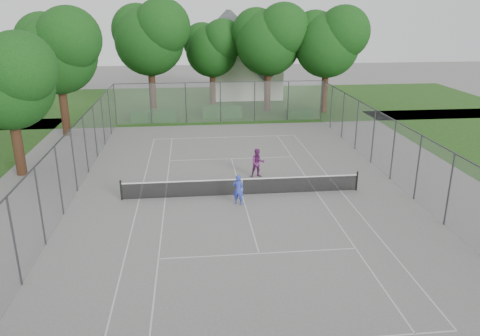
{
  "coord_description": "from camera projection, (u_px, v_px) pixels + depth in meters",
  "views": [
    {
      "loc": [
        -2.6,
        -23.31,
        9.67
      ],
      "look_at": [
        0.0,
        1.0,
        1.2
      ],
      "focal_mm": 35.0,
      "sensor_mm": 36.0,
      "label": 1
    }
  ],
  "objects": [
    {
      "name": "grass_far",
      "position": [
        215.0,
        102.0,
        49.75
      ],
      "size": [
        60.0,
        20.0,
        0.0
      ],
      "primitive_type": "cube",
      "color": "#1E4112",
      "rests_on": "ground"
    },
    {
      "name": "tree_far_right",
      "position": [
        329.0,
        40.0,
        42.94
      ],
      "size": [
        6.86,
        6.26,
        9.86
      ],
      "color": "#321C12",
      "rests_on": "ground"
    },
    {
      "name": "hedge_left",
      "position": [
        154.0,
        116.0,
        41.43
      ],
      "size": [
        3.96,
        1.19,
        0.99
      ],
      "primitive_type": "cube",
      "color": "#1A4A18",
      "rests_on": "ground"
    },
    {
      "name": "tree_far_midright",
      "position": [
        269.0,
        37.0,
        43.65
      ],
      "size": [
        7.02,
        6.41,
        10.09
      ],
      "color": "#321C12",
      "rests_on": "ground"
    },
    {
      "name": "house",
      "position": [
        246.0,
        63.0,
        51.77
      ],
      "size": [
        7.51,
        5.82,
        9.35
      ],
      "color": "white",
      "rests_on": "ground"
    },
    {
      "name": "perimeter_fence",
      "position": [
        242.0,
        163.0,
        24.73
      ],
      "size": [
        18.08,
        34.08,
        3.52
      ],
      "color": "#38383D",
      "rests_on": "ground"
    },
    {
      "name": "tree_far_midleft",
      "position": [
        213.0,
        46.0,
        46.43
      ],
      "size": [
        5.99,
        5.47,
        8.6
      ],
      "color": "#321C12",
      "rests_on": "ground"
    },
    {
      "name": "court_markings",
      "position": [
        242.0,
        195.0,
        25.32
      ],
      "size": [
        11.03,
        23.83,
        0.01
      ],
      "color": "beige",
      "rests_on": "ground"
    },
    {
      "name": "girl_player",
      "position": [
        238.0,
        190.0,
        23.9
      ],
      "size": [
        0.68,
        0.56,
        1.6
      ],
      "primitive_type": "imported",
      "rotation": [
        0.0,
        0.0,
        2.79
      ],
      "color": "#303DB5",
      "rests_on": "ground"
    },
    {
      "name": "tree_side_back",
      "position": [
        58.0,
        48.0,
        34.94
      ],
      "size": [
        6.81,
        6.22,
        9.79
      ],
      "color": "#321C12",
      "rests_on": "ground"
    },
    {
      "name": "woman_player",
      "position": [
        258.0,
        163.0,
        27.73
      ],
      "size": [
        0.91,
        0.74,
        1.74
      ],
      "primitive_type": "imported",
      "rotation": [
        0.0,
        0.0,
        0.1
      ],
      "color": "#6A2362",
      "rests_on": "ground"
    },
    {
      "name": "ground",
      "position": [
        242.0,
        195.0,
        25.32
      ],
      "size": [
        120.0,
        120.0,
        0.0
      ],
      "primitive_type": "plane",
      "color": "slate",
      "rests_on": "ground"
    },
    {
      "name": "tennis_net",
      "position": [
        242.0,
        186.0,
        25.16
      ],
      "size": [
        12.87,
        0.1,
        1.1
      ],
      "color": "black",
      "rests_on": "ground"
    },
    {
      "name": "tree_far_left",
      "position": [
        150.0,
        35.0,
        42.68
      ],
      "size": [
        7.28,
        6.65,
        10.47
      ],
      "color": "#321C12",
      "rests_on": "ground"
    },
    {
      "name": "hedge_mid",
      "position": [
        222.0,
        112.0,
        42.7
      ],
      "size": [
        3.56,
        1.02,
        1.12
      ],
      "primitive_type": "cube",
      "color": "#1A4A18",
      "rests_on": "ground"
    },
    {
      "name": "hedge_right",
      "position": [
        300.0,
        114.0,
        42.71
      ],
      "size": [
        2.58,
        0.95,
        0.77
      ],
      "primitive_type": "cube",
      "color": "#1A4A18",
      "rests_on": "ground"
    },
    {
      "name": "tree_side_front",
      "position": [
        8.0,
        78.0,
        26.47
      ],
      "size": [
        5.91,
        5.4,
        8.5
      ],
      "color": "#321C12",
      "rests_on": "ground"
    }
  ]
}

